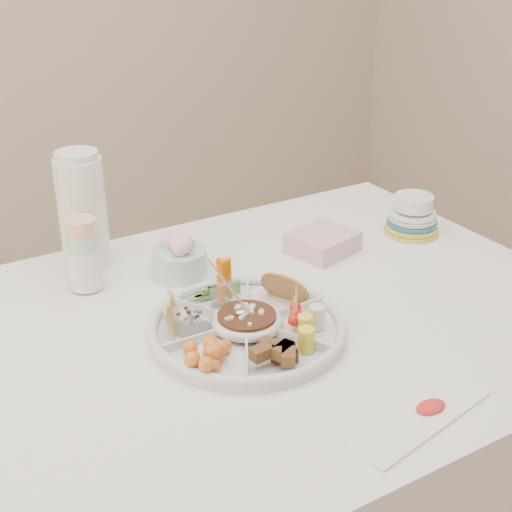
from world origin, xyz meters
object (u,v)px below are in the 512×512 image
party_tray (247,324)px  thermos (82,209)px  dining_table (232,471)px  plate_stack (412,217)px

party_tray → thermos: (-0.17, 0.45, 0.12)m
dining_table → thermos: size_ratio=5.43×
thermos → dining_table: bearing=-69.5°
party_tray → thermos: bearing=110.4°
thermos → plate_stack: 0.81m
dining_table → thermos: (-0.15, 0.41, 0.52)m
dining_table → plate_stack: size_ratio=10.95×
dining_table → party_tray: party_tray is taller
dining_table → plate_stack: (0.62, 0.16, 0.42)m
plate_stack → thermos: bearing=162.3°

